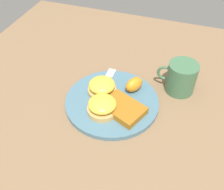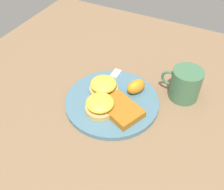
{
  "view_description": "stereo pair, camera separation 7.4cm",
  "coord_description": "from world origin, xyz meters",
  "px_view_note": "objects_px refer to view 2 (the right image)",
  "views": [
    {
      "loc": [
        -0.17,
        0.51,
        0.55
      ],
      "look_at": [
        0.0,
        0.0,
        0.03
      ],
      "focal_mm": 42.0,
      "sensor_mm": 36.0,
      "label": 1
    },
    {
      "loc": [
        -0.24,
        0.48,
        0.55
      ],
      "look_at": [
        0.0,
        0.0,
        0.03
      ],
      "focal_mm": 42.0,
      "sensor_mm": 36.0,
      "label": 2
    }
  ],
  "objects_px": {
    "orange_wedge": "(136,87)",
    "fork": "(107,86)",
    "sandwich_benedict_right": "(100,105)",
    "sandwich_benedict_left": "(104,86)",
    "cup": "(185,84)",
    "hashbrown_patty": "(121,109)"
  },
  "relations": [
    {
      "from": "sandwich_benedict_left",
      "to": "sandwich_benedict_right",
      "type": "xyz_separation_m",
      "value": [
        -0.03,
        0.07,
        0.0
      ]
    },
    {
      "from": "sandwich_benedict_left",
      "to": "fork",
      "type": "relative_size",
      "value": 0.41
    },
    {
      "from": "hashbrown_patty",
      "to": "sandwich_benedict_right",
      "type": "bearing_deg",
      "value": 21.88
    },
    {
      "from": "fork",
      "to": "sandwich_benedict_left",
      "type": "bearing_deg",
      "value": 97.07
    },
    {
      "from": "fork",
      "to": "sandwich_benedict_right",
      "type": "bearing_deg",
      "value": 107.65
    },
    {
      "from": "orange_wedge",
      "to": "fork",
      "type": "xyz_separation_m",
      "value": [
        0.09,
        0.02,
        -0.02
      ]
    },
    {
      "from": "sandwich_benedict_right",
      "to": "fork",
      "type": "bearing_deg",
      "value": -72.35
    },
    {
      "from": "sandwich_benedict_right",
      "to": "fork",
      "type": "relative_size",
      "value": 0.41
    },
    {
      "from": "orange_wedge",
      "to": "cup",
      "type": "distance_m",
      "value": 0.14
    },
    {
      "from": "orange_wedge",
      "to": "fork",
      "type": "relative_size",
      "value": 0.29
    },
    {
      "from": "hashbrown_patty",
      "to": "orange_wedge",
      "type": "xyz_separation_m",
      "value": [
        -0.01,
        -0.09,
        0.01
      ]
    },
    {
      "from": "orange_wedge",
      "to": "sandwich_benedict_left",
      "type": "bearing_deg",
      "value": 25.78
    },
    {
      "from": "sandwich_benedict_right",
      "to": "fork",
      "type": "xyz_separation_m",
      "value": [
        0.03,
        -0.1,
        -0.02
      ]
    },
    {
      "from": "fork",
      "to": "cup",
      "type": "relative_size",
      "value": 1.73
    },
    {
      "from": "sandwich_benedict_left",
      "to": "sandwich_benedict_right",
      "type": "height_order",
      "value": "same"
    },
    {
      "from": "hashbrown_patty",
      "to": "orange_wedge",
      "type": "relative_size",
      "value": 1.92
    },
    {
      "from": "sandwich_benedict_right",
      "to": "hashbrown_patty",
      "type": "xyz_separation_m",
      "value": [
        -0.05,
        -0.02,
        -0.01
      ]
    },
    {
      "from": "orange_wedge",
      "to": "cup",
      "type": "relative_size",
      "value": 0.51
    },
    {
      "from": "hashbrown_patty",
      "to": "fork",
      "type": "xyz_separation_m",
      "value": [
        0.08,
        -0.07,
        -0.01
      ]
    },
    {
      "from": "sandwich_benedict_right",
      "to": "cup",
      "type": "xyz_separation_m",
      "value": [
        -0.19,
        -0.17,
        0.01
      ]
    },
    {
      "from": "hashbrown_patty",
      "to": "orange_wedge",
      "type": "height_order",
      "value": "orange_wedge"
    },
    {
      "from": "orange_wedge",
      "to": "cup",
      "type": "bearing_deg",
      "value": -154.09
    }
  ]
}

